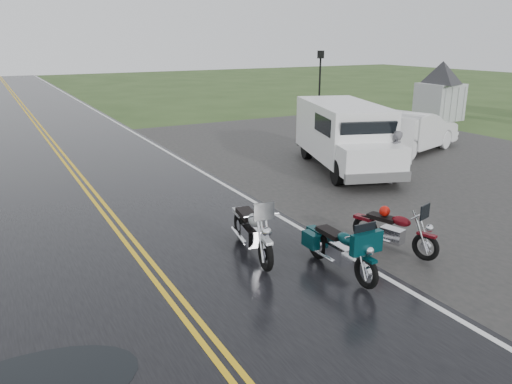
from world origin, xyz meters
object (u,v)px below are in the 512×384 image
(van_white, at_px, (339,149))
(sedan_white, at_px, (413,132))
(motorcycle_red, at_px, (427,237))
(motorcycle_silver, at_px, (266,241))
(motorcycle_teal, at_px, (367,260))
(lamp_post_far_right, at_px, (319,90))
(person_at_van, at_px, (394,158))
(visitor_center, at_px, (442,76))

(van_white, distance_m, sedan_white, 6.11)
(motorcycle_red, distance_m, sedan_white, 10.80)
(van_white, height_order, sedan_white, van_white)
(motorcycle_red, distance_m, motorcycle_silver, 3.29)
(motorcycle_teal, distance_m, lamp_post_far_right, 16.89)
(van_white, bearing_deg, sedan_white, 42.36)
(motorcycle_red, height_order, person_at_van, person_at_van)
(visitor_center, bearing_deg, lamp_post_far_right, 174.82)
(motorcycle_teal, distance_m, person_at_van, 7.40)
(van_white, height_order, person_at_van, van_white)
(motorcycle_silver, bearing_deg, visitor_center, 43.81)
(visitor_center, bearing_deg, motorcycle_red, -138.80)
(sedan_white, distance_m, lamp_post_far_right, 6.18)
(motorcycle_silver, distance_m, sedan_white, 12.47)
(van_white, height_order, lamp_post_far_right, lamp_post_far_right)
(visitor_center, height_order, van_white, visitor_center)
(visitor_center, height_order, lamp_post_far_right, visitor_center)
(motorcycle_teal, bearing_deg, person_at_van, 43.21)
(visitor_center, height_order, motorcycle_teal, visitor_center)
(person_at_van, bearing_deg, motorcycle_silver, 5.81)
(motorcycle_silver, bearing_deg, motorcycle_red, -10.34)
(van_white, bearing_deg, visitor_center, 49.67)
(person_at_van, bearing_deg, motorcycle_teal, 20.63)
(visitor_center, height_order, motorcycle_red, visitor_center)
(motorcycle_silver, height_order, sedan_white, sedan_white)
(motorcycle_teal, distance_m, van_white, 6.81)
(motorcycle_silver, relative_size, lamp_post_far_right, 0.59)
(visitor_center, bearing_deg, person_at_van, -143.51)
(motorcycle_red, relative_size, lamp_post_far_right, 0.51)
(motorcycle_teal, relative_size, person_at_van, 1.26)
(motorcycle_teal, height_order, person_at_van, person_at_van)
(motorcycle_red, relative_size, motorcycle_teal, 0.95)
(visitor_center, distance_m, lamp_post_far_right, 7.77)
(visitor_center, relative_size, van_white, 2.72)
(lamp_post_far_right, bearing_deg, person_at_van, -111.94)
(motorcycle_teal, bearing_deg, sedan_white, 41.31)
(motorcycle_red, xyz_separation_m, motorcycle_teal, (-1.84, -0.33, 0.03))
(person_at_van, height_order, sedan_white, person_at_van)
(motorcycle_red, xyz_separation_m, person_at_van, (3.59, 4.69, 0.24))
(motorcycle_silver, distance_m, lamp_post_far_right, 16.41)
(motorcycle_red, bearing_deg, lamp_post_far_right, 45.84)
(person_at_van, height_order, lamp_post_far_right, lamp_post_far_right)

